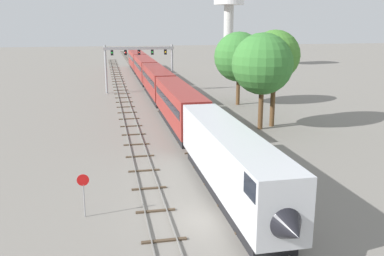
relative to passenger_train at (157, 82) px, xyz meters
name	(u,v)px	position (x,y,z in m)	size (l,w,h in m)	color
ground_plane	(215,220)	(-2.00, -45.42, -2.61)	(400.00, 400.00, 0.00)	gray
track_main	(148,85)	(0.00, 14.58, -2.54)	(2.60, 200.00, 0.16)	slate
track_near	(125,104)	(-5.50, -5.42, -2.54)	(2.60, 160.00, 0.16)	slate
passenger_train	(157,82)	(0.00, 0.00, 0.00)	(3.04, 103.54, 4.80)	silver
signal_gantry	(139,58)	(-2.25, 5.88, 3.45)	(12.10, 0.49, 8.25)	#999BA0
water_tower	(229,3)	(25.24, 45.07, 14.21)	(8.22, 8.22, 22.21)	beige
stop_sign	(84,189)	(-10.00, -43.28, -0.74)	(0.76, 0.08, 2.88)	gray
trackside_tree_left	(262,64)	(9.08, -23.65, 4.89)	(6.92, 6.92, 10.98)	brown
trackside_tree_mid	(239,57)	(11.11, -8.67, 4.48)	(7.25, 7.25, 10.73)	brown
trackside_tree_right	(275,56)	(10.93, -22.59, 5.70)	(5.79, 5.79, 11.26)	brown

